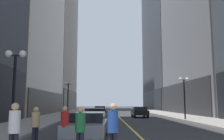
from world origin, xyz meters
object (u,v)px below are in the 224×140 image
Objects in this scene: pedestrian_in_green_parka at (80,127)px; pedestrian_in_tan_trench at (36,123)px; pedestrian_in_blue_hoodie at (113,127)px; car_grey at (87,125)px; pedestrian_in_white_shirt at (14,127)px; car_green at (95,115)px; pedestrian_in_red_jacket at (65,123)px; street_lamp_right_mid at (184,89)px; street_lamp_left_near at (15,73)px; car_black at (140,112)px; car_maroon at (100,110)px; street_lamp_left_far at (68,91)px.

pedestrian_in_green_parka reaches higher than pedestrian_in_tan_trench.
pedestrian_in_green_parka is at bearing 150.78° from pedestrian_in_blue_hoodie.
pedestrian_in_green_parka is (0.03, -3.99, 0.25)m from car_grey.
car_green is at bearing 82.82° from pedestrian_in_white_shirt.
pedestrian_in_red_jacket is at bearing -109.81° from car_grey.
car_grey is at bearing 67.95° from pedestrian_in_white_shirt.
street_lamp_right_mid is (11.06, 17.58, 2.21)m from pedestrian_in_white_shirt.
pedestrian_in_red_jacket is at bearing -35.66° from street_lamp_left_near.
street_lamp_right_mid is at bearing 56.53° from pedestrian_in_red_jacket.
street_lamp_left_near reaches higher than car_black.
pedestrian_in_red_jacket is (-1.02, -27.93, 0.24)m from car_maroon.
street_lamp_right_mid reaches higher than car_maroon.
street_lamp_left_near is (-9.00, -19.03, 2.54)m from car_black.
street_lamp_left_near is at bearing 144.34° from pedestrian_in_red_jacket.
pedestrian_in_blue_hoodie is (1.11, -15.02, 0.32)m from car_green.
car_green is at bearing 94.23° from pedestrian_in_blue_hoodie.
car_green and car_black have the same top height.
car_grey is 2.63× the size of pedestrian_in_blue_hoodie.
street_lamp_left_far reaches higher than car_green.
street_lamp_left_far is at bearing 94.27° from pedestrian_in_white_shirt.
street_lamp_right_mid reaches higher than pedestrian_in_green_parka.
street_lamp_right_mid is (9.93, 15.02, 2.30)m from pedestrian_in_red_jacket.
car_grey is 5.12m from pedestrian_in_white_shirt.
street_lamp_left_far is at bearing -177.63° from car_black.
pedestrian_in_red_jacket is at bearing -123.47° from street_lamp_right_mid.
street_lamp_left_far reaches higher than pedestrian_in_blue_hoodie.
pedestrian_in_red_jacket is at bearing 113.93° from pedestrian_in_green_parka.
car_maroon is at bearing 91.64° from pedestrian_in_blue_hoodie.
pedestrian_in_blue_hoodie is (1.08, -0.60, 0.07)m from pedestrian_in_green_parka.
pedestrian_in_tan_trench reaches higher than car_green.
car_maroon is 2.59× the size of pedestrian_in_green_parka.
street_lamp_right_mid is at bearing 54.55° from car_grey.
car_black is 21.21m from street_lamp_left_near.
pedestrian_in_red_jacket is 0.37× the size of street_lamp_right_mid.
car_black is 21.97m from pedestrian_in_red_jacket.
street_lamp_right_mid is at bearing 45.35° from street_lamp_left_near.
street_lamp_right_mid is at bearing 61.55° from pedestrian_in_green_parka.
street_lamp_left_far is (-4.76, 23.14, 2.22)m from pedestrian_in_blue_hoodie.
car_green is at bearing -90.90° from car_maroon.
car_maroon is at bearing 61.65° from street_lamp_left_far.
pedestrian_in_red_jacket reaches higher than car_grey.
car_black is at bearing 64.69° from street_lamp_left_near.
pedestrian_in_red_jacket reaches higher than car_maroon.
car_maroon is at bearing 126.79° from car_black.
car_black and car_maroon have the same top height.
pedestrian_in_tan_trench is at bearing -127.20° from street_lamp_right_mid.
car_green is 2.76× the size of pedestrian_in_tan_trench.
car_grey and car_black have the same top height.
car_green is 11.44m from street_lamp_left_near.
car_grey is 2.60× the size of pedestrian_in_white_shirt.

